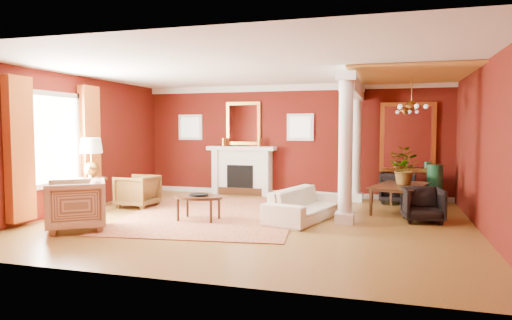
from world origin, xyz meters
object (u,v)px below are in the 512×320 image
(dining_table, at_px, (401,190))
(armchair_stripe, at_px, (76,202))
(sofa, at_px, (305,199))
(coffee_table, at_px, (199,198))
(armchair_leopard, at_px, (137,189))
(side_table, at_px, (91,162))

(dining_table, bearing_deg, armchair_stripe, 137.14)
(sofa, xyz_separation_m, armchair_stripe, (-3.67, -2.02, 0.08))
(coffee_table, relative_size, dining_table, 0.58)
(armchair_stripe, height_order, dining_table, armchair_stripe)
(armchair_leopard, height_order, coffee_table, armchair_leopard)
(side_table, height_order, dining_table, side_table)
(armchair_stripe, bearing_deg, coffee_table, 91.85)
(armchair_leopard, height_order, armchair_stripe, armchair_stripe)
(side_table, bearing_deg, armchair_leopard, 57.14)
(coffee_table, bearing_deg, armchair_stripe, -142.29)
(sofa, bearing_deg, armchair_stripe, 133.84)
(armchair_leopard, xyz_separation_m, side_table, (-0.56, -0.86, 0.67))
(armchair_leopard, xyz_separation_m, dining_table, (5.68, 1.01, 0.06))
(sofa, height_order, coffee_table, sofa)
(armchair_stripe, height_order, coffee_table, armchair_stripe)
(side_table, bearing_deg, sofa, 6.74)
(sofa, bearing_deg, coffee_table, 124.36)
(sofa, relative_size, coffee_table, 2.14)
(armchair_stripe, bearing_deg, dining_table, 85.71)
(sofa, bearing_deg, side_table, 111.76)
(dining_table, bearing_deg, armchair_leopard, 115.67)
(armchair_leopard, xyz_separation_m, coffee_table, (1.93, -1.02, 0.04))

